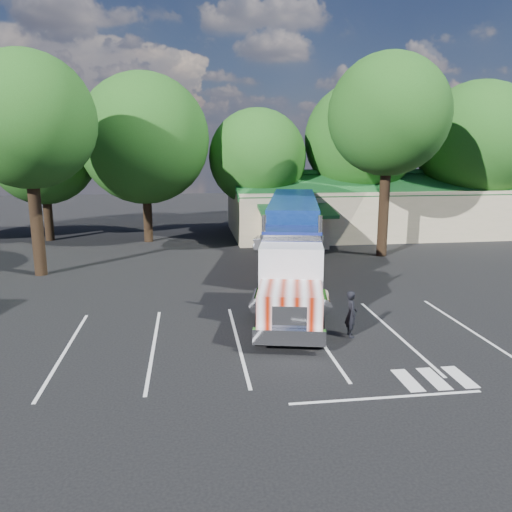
{
  "coord_description": "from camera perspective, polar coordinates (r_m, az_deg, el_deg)",
  "views": [
    {
      "loc": [
        -1.73,
        -24.06,
        7.3
      ],
      "look_at": [
        1.56,
        0.32,
        2.0
      ],
      "focal_mm": 35.0,
      "sensor_mm": 36.0,
      "label": 1
    }
  ],
  "objects": [
    {
      "name": "tree_row_b",
      "position": [
        43.35,
        -23.21,
        10.98
      ],
      "size": [
        8.4,
        8.4,
        11.35
      ],
      "color": "black",
      "rests_on": "ground"
    },
    {
      "name": "tree_row_f",
      "position": [
        47.76,
        24.02,
        11.73
      ],
      "size": [
        10.4,
        10.4,
        13.0
      ],
      "color": "black",
      "rests_on": "ground"
    },
    {
      "name": "bicycle",
      "position": [
        28.4,
        5.8,
        -1.92
      ],
      "size": [
        1.05,
        1.7,
        0.84
      ],
      "primitive_type": "imported",
      "rotation": [
        0.0,
        0.0,
        0.33
      ],
      "color": "black",
      "rests_on": "ground"
    },
    {
      "name": "tree_row_d",
      "position": [
        41.96,
        0.16,
        11.18
      ],
      "size": [
        8.0,
        8.0,
        10.6
      ],
      "color": "black",
      "rests_on": "ground"
    },
    {
      "name": "tree_near_left",
      "position": [
        31.35,
        -24.69,
        13.85
      ],
      "size": [
        7.6,
        7.6,
        12.65
      ],
      "color": "black",
      "rests_on": "ground"
    },
    {
      "name": "ground",
      "position": [
        25.2,
        -3.44,
        -4.7
      ],
      "size": [
        120.0,
        120.0,
        0.0
      ],
      "primitive_type": "plane",
      "color": "black",
      "rests_on": "ground"
    },
    {
      "name": "tree_row_e",
      "position": [
        44.57,
        11.91,
        12.92
      ],
      "size": [
        9.6,
        9.6,
        12.9
      ],
      "color": "black",
      "rests_on": "ground"
    },
    {
      "name": "tree_near_right",
      "position": [
        35.21,
        14.93,
        15.29
      ],
      "size": [
        8.0,
        8.0,
        13.5
      ],
      "color": "black",
      "rests_on": "ground"
    },
    {
      "name": "woman",
      "position": [
        20.14,
        10.82,
        -6.5
      ],
      "size": [
        0.48,
        0.7,
        1.86
      ],
      "primitive_type": "imported",
      "rotation": [
        0.0,
        0.0,
        1.52
      ],
      "color": "black",
      "rests_on": "ground"
    },
    {
      "name": "semi_truck",
      "position": [
        28.99,
        4.22,
        2.7
      ],
      "size": [
        7.17,
        21.59,
        4.51
      ],
      "rotation": [
        0.0,
        0.0,
        -0.22
      ],
      "color": "black",
      "rests_on": "ground"
    },
    {
      "name": "event_hall",
      "position": [
        44.92,
        12.56,
        5.37
      ],
      "size": [
        24.2,
        14.12,
        5.55
      ],
      "color": "#BCA88C",
      "rests_on": "ground"
    },
    {
      "name": "silver_sedan",
      "position": [
        35.82,
        3.27,
        1.56
      ],
      "size": [
        4.63,
        2.83,
        1.44
      ],
      "primitive_type": "imported",
      "rotation": [
        0.0,
        0.0,
        1.25
      ],
      "color": "#A6A8AE",
      "rests_on": "ground"
    },
    {
      "name": "tree_row_c",
      "position": [
        40.4,
        -12.66,
        12.92
      ],
      "size": [
        10.0,
        10.0,
        13.05
      ],
      "color": "black",
      "rests_on": "ground"
    }
  ]
}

